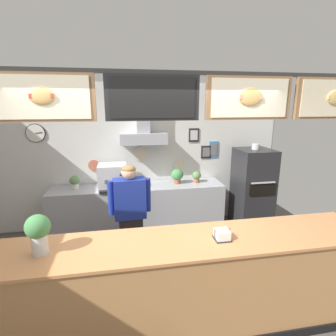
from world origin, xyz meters
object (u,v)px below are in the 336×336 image
Objects in this scene: espresso_machine at (113,176)px; potted_basil at (197,176)px; basil_vase at (38,233)px; shop_worker at (130,215)px; napkin_holder at (222,235)px; potted_rosemary at (75,182)px; pizza_oven at (252,190)px; potted_sage at (177,175)px.

potted_basil is at bearing 2.00° from espresso_machine.
basil_vase reaches higher than potted_basil.
napkin_holder is at bearing 121.50° from shop_worker.
basil_vase is (-0.85, -1.16, 0.40)m from shop_worker.
espresso_machine is 2.36m from basil_vase.
espresso_machine is at bearing -5.44° from potted_rosemary.
potted_sage is (-1.39, 0.30, 0.28)m from pizza_oven.
potted_sage is 2.37m from napkin_holder.
potted_sage reaches higher than potted_rosemary.
shop_worker is at bearing -76.85° from espresso_machine.
espresso_machine reaches higher than potted_rosemary.
shop_worker is 2.86× the size of espresso_machine.
pizza_oven is 7.05× the size of potted_rosemary.
potted_basil is at bearing 0.22° from potted_sage.
potted_rosemary is at bearing 174.56° from espresso_machine.
basil_vase is at bearing -147.24° from pizza_oven.
pizza_oven is 7.72× the size of potted_basil.
pizza_oven is 2.54m from napkin_holder.
pizza_oven reaches higher than shop_worker.
espresso_machine reaches higher than potted_basil.
napkin_holder reaches higher than potted_basil.
potted_sage is at bearing -133.23° from shop_worker.
potted_sage is (-0.38, -0.00, 0.04)m from potted_basil.
napkin_holder is (-0.04, -2.37, 0.02)m from potted_sage.
espresso_machine is at bearing -81.73° from shop_worker.
potted_rosemary is (-2.23, 0.01, 0.01)m from potted_basil.
shop_worker reaches higher than potted_basil.
potted_sage is (0.93, 1.17, 0.22)m from shop_worker.
potted_basil is at bearing 79.88° from napkin_holder.
napkin_holder is 0.44× the size of basil_vase.
espresso_machine is (-0.26, 1.12, 0.27)m from shop_worker.
shop_worker reaches higher than potted_rosemary.
basil_vase is (0.08, -2.34, 0.22)m from potted_rosemary.
espresso_machine is at bearing 75.60° from basil_vase.
potted_rosemary is 1.41× the size of napkin_holder.
espresso_machine reaches higher than potted_sage.
potted_rosemary is at bearing 174.63° from pizza_oven.
napkin_holder is at bearing -100.12° from potted_basil.
shop_worker is 1.77m from potted_basil.
shop_worker is at bearing -51.94° from potted_rosemary.
pizza_oven is 1.45m from potted_sage.
pizza_oven is 3.27m from potted_rosemary.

